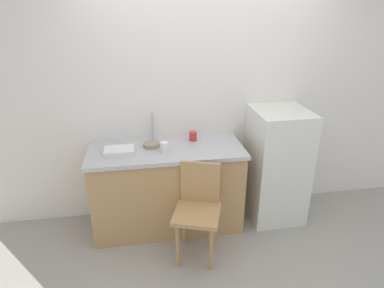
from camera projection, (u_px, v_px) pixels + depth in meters
The scene contains 11 objects.
ground_plane at pixel (223, 260), 3.05m from camera, with size 8.00×8.00×0.00m, color #9E998E.
back_wall at pixel (204, 93), 3.43m from camera, with size 4.80×0.10×2.66m, color white.
cabinet_base at pixel (167, 189), 3.40m from camera, with size 1.49×0.60×0.84m, color tan.
countertop at pixel (166, 150), 3.23m from camera, with size 1.53×0.64×0.04m, color #B7B7BC.
faucet at pixel (153, 127), 3.38m from camera, with size 0.02×0.02×0.29m, color #B7B7BC.
refrigerator at pixel (276, 165), 3.51m from camera, with size 0.55×0.60×1.21m, color silver.
chair at pixel (198, 207), 2.97m from camera, with size 0.51×0.51×0.89m.
dish_tray at pixel (119, 151), 3.11m from camera, with size 0.28×0.20×0.05m, color white.
terracotta_bowl at pixel (151, 145), 3.25m from camera, with size 0.16×0.16×0.04m, color gray.
cup_white at pixel (164, 147), 3.12m from camera, with size 0.08×0.08×0.10m, color white.
cup_red at pixel (193, 136), 3.40m from camera, with size 0.08×0.08×0.09m, color red.
Camera 1 is at (-0.68, -2.30, 2.18)m, focal length 30.77 mm.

